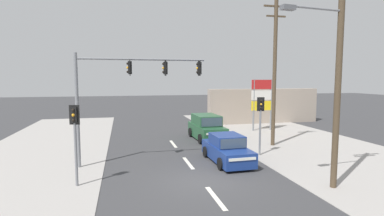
{
  "coord_description": "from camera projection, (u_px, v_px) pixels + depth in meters",
  "views": [
    {
      "loc": [
        -3.5,
        -12.85,
        4.68
      ],
      "look_at": [
        0.45,
        4.0,
        2.97
      ],
      "focal_mm": 28.0,
      "sensor_mm": 36.0,
      "label": 1
    }
  ],
  "objects": [
    {
      "name": "suv_oncoming_near",
      "position": [
        207.0,
        128.0,
        23.01
      ],
      "size": [
        2.17,
        4.59,
        1.9
      ],
      "color": "#235633",
      "rests_on": "ground"
    },
    {
      "name": "utility_pole_midground_right",
      "position": [
        275.0,
        71.0,
        20.49
      ],
      "size": [
        1.8,
        0.26,
        9.96
      ],
      "color": "#4C3D2B",
      "rests_on": "ground"
    },
    {
      "name": "lane_dash_mid",
      "position": [
        188.0,
        163.0,
        16.61
      ],
      "size": [
        0.2,
        2.4,
        0.01
      ],
      "primitive_type": "cube",
      "color": "silver",
      "rests_on": "ground"
    },
    {
      "name": "lane_dash_far",
      "position": [
        173.0,
        144.0,
        21.46
      ],
      "size": [
        0.2,
        2.4,
        0.01
      ],
      "primitive_type": "cube",
      "color": "silver",
      "rests_on": "ground"
    },
    {
      "name": "pedestal_signal_right_kerb",
      "position": [
        260.0,
        116.0,
        18.07
      ],
      "size": [
        0.44,
        0.31,
        3.56
      ],
      "color": "slate",
      "rests_on": "ground"
    },
    {
      "name": "kerb_left_verge",
      "position": [
        26.0,
        168.0,
        15.66
      ],
      "size": [
        8.0,
        40.0,
        0.02
      ],
      "primitive_type": "cube",
      "color": "#A39E99",
      "rests_on": "ground"
    },
    {
      "name": "shopfront_wall_far",
      "position": [
        263.0,
        106.0,
        31.53
      ],
      "size": [
        12.0,
        1.0,
        3.6
      ],
      "primitive_type": "cube",
      "color": "#A39384",
      "rests_on": "ground"
    },
    {
      "name": "kerb_right_verge",
      "position": [
        340.0,
        158.0,
        17.68
      ],
      "size": [
        10.0,
        44.0,
        0.02
      ],
      "primitive_type": "cube",
      "color": "#A39E99",
      "rests_on": "ground"
    },
    {
      "name": "shopping_plaza_sign",
      "position": [
        263.0,
        97.0,
        26.8
      ],
      "size": [
        2.1,
        0.16,
        4.6
      ],
      "color": "slate",
      "rests_on": "ground"
    },
    {
      "name": "utility_pole_foreground_right",
      "position": [
        337.0,
        58.0,
        12.28
      ],
      "size": [
        3.78,
        0.59,
        10.3
      ],
      "color": "#4C3D2B",
      "rests_on": "ground"
    },
    {
      "name": "traffic_signal_mast",
      "position": [
        124.0,
        85.0,
        15.9
      ],
      "size": [
        6.89,
        0.46,
        6.0
      ],
      "color": "slate",
      "rests_on": "ground"
    },
    {
      "name": "lane_dash_near",
      "position": [
        216.0,
        198.0,
        11.77
      ],
      "size": [
        0.2,
        2.4,
        0.01
      ],
      "primitive_type": "cube",
      "color": "silver",
      "rests_on": "ground"
    },
    {
      "name": "ground_plane",
      "position": [
        202.0,
        181.0,
        13.71
      ],
      "size": [
        140.0,
        140.0,
        0.0
      ],
      "primitive_type": "plane",
      "color": "#3A3A3D"
    },
    {
      "name": "pedestal_signal_left_kerb",
      "position": [
        75.0,
        132.0,
        12.8
      ],
      "size": [
        0.44,
        0.31,
        3.56
      ],
      "color": "slate",
      "rests_on": "ground"
    },
    {
      "name": "sedan_crossing_left",
      "position": [
        227.0,
        150.0,
        16.77
      ],
      "size": [
        1.97,
        4.28,
        1.56
      ],
      "color": "navy",
      "rests_on": "ground"
    }
  ]
}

